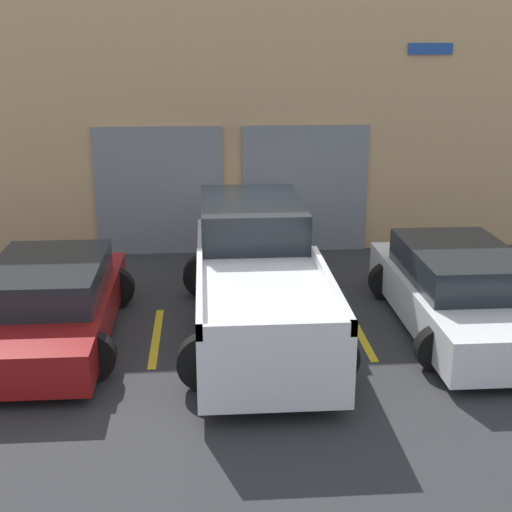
{
  "coord_description": "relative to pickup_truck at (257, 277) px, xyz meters",
  "views": [
    {
      "loc": [
        -0.78,
        -11.46,
        4.41
      ],
      "look_at": [
        0.0,
        -0.92,
        1.1
      ],
      "focal_mm": 50.0,
      "sensor_mm": 36.0,
      "label": 1
    }
  ],
  "objects": [
    {
      "name": "shophouse_building",
      "position": [
        -0.0,
        4.4,
        1.94
      ],
      "size": [
        13.69,
        0.68,
        5.6
      ],
      "color": "tan",
      "rests_on": "ground"
    },
    {
      "name": "sedan_white",
      "position": [
        3.12,
        -0.27,
        -0.23
      ],
      "size": [
        2.18,
        4.48,
        1.27
      ],
      "color": "white",
      "rests_on": "ground"
    },
    {
      "name": "parking_stripe_centre",
      "position": [
        1.56,
        -0.3,
        -0.82
      ],
      "size": [
        0.12,
        2.2,
        0.01
      ],
      "primitive_type": "cube",
      "color": "gold",
      "rests_on": "ground"
    },
    {
      "name": "parking_stripe_left",
      "position": [
        -1.56,
        -0.3,
        -0.82
      ],
      "size": [
        0.12,
        2.2,
        0.01
      ],
      "primitive_type": "cube",
      "color": "gold",
      "rests_on": "ground"
    },
    {
      "name": "pickup_truck",
      "position": [
        0.0,
        0.0,
        0.0
      ],
      "size": [
        2.37,
        5.5,
        1.77
      ],
      "color": "white",
      "rests_on": "ground"
    },
    {
      "name": "ground_plane",
      "position": [
        0.0,
        1.11,
        -0.83
      ],
      "size": [
        28.0,
        28.0,
        0.0
      ],
      "primitive_type": "plane",
      "color": "#2D2D30"
    },
    {
      "name": "sedan_side",
      "position": [
        -3.12,
        -0.27,
        -0.26
      ],
      "size": [
        2.26,
        4.28,
        1.2
      ],
      "color": "maroon",
      "rests_on": "ground"
    }
  ]
}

